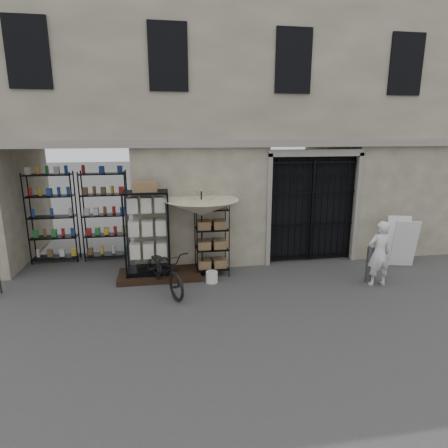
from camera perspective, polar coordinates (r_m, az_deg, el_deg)
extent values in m
plane|color=black|center=(8.44, 7.08, -11.00)|extent=(80.00, 80.00, 0.00)
cube|color=tan|center=(11.58, 1.87, 18.66)|extent=(14.00, 4.00, 9.00)
cube|color=black|center=(10.56, -21.58, 1.79)|extent=(3.00, 1.70, 3.00)
cube|color=black|center=(11.10, -21.21, 1.05)|extent=(2.70, 0.50, 2.50)
cube|color=black|center=(10.60, 12.93, 2.46)|extent=(2.50, 0.06, 3.00)
cube|color=black|center=(10.46, 13.24, 2.02)|extent=(0.05, 0.05, 2.80)
cube|color=black|center=(9.52, -9.78, -7.64)|extent=(2.00, 0.90, 0.15)
cube|color=black|center=(9.49, -11.33, -6.93)|extent=(1.08, 0.73, 0.11)
cube|color=silver|center=(8.89, -11.45, -1.86)|extent=(0.94, 0.12, 1.89)
cube|color=silver|center=(9.23, -11.58, -2.02)|extent=(0.90, 0.54, 1.58)
cube|color=olive|center=(8.98, -11.94, 5.26)|extent=(0.61, 0.49, 0.23)
cube|color=black|center=(9.40, -1.88, -2.40)|extent=(0.87, 0.68, 1.80)
cube|color=olive|center=(9.41, -1.88, -2.73)|extent=(0.74, 0.55, 1.35)
cylinder|color=black|center=(9.22, -3.39, -1.60)|extent=(0.05, 0.05, 2.15)
imported|color=beige|center=(9.04, -3.46, 3.18)|extent=(2.04, 2.06, 1.45)
cylinder|color=silver|center=(9.10, -1.87, -8.06)|extent=(0.32, 0.32, 0.27)
imported|color=black|center=(8.81, -8.89, -9.96)|extent=(1.00, 1.18, 1.91)
cylinder|color=slate|center=(9.65, 21.31, -5.76)|extent=(0.20, 0.20, 0.90)
imported|color=silver|center=(9.70, 22.15, -8.56)|extent=(0.61, 1.58, 0.37)
cube|color=silver|center=(10.93, 25.81, -2.75)|extent=(0.67, 0.46, 1.29)
cube|color=silver|center=(11.29, 25.13, -2.17)|extent=(0.67, 0.46, 1.29)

